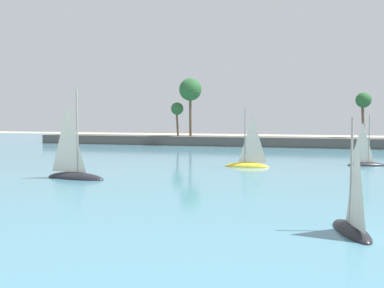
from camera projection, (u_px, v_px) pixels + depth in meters
The scene contains 6 objects.
sea at pixel (279, 154), 63.88m from camera, with size 220.00×112.42×0.06m, color teal.
palm_headland at pixel (315, 128), 78.05m from camera, with size 98.85×6.58×13.51m.
sailboat_near_shore at pixel (248, 161), 48.21m from camera, with size 5.02×1.55×7.27m.
sailboat_mid_bay at pixel (74, 170), 39.21m from camera, with size 6.19×2.52×8.73m.
sailboat_toward_headland at pixel (352, 222), 21.08m from camera, with size 2.23×4.44×6.18m.
sailboat_far_left at pixel (366, 161), 49.20m from camera, with size 4.52×2.19×6.30m.
Camera 1 is at (3.24, -2.07, 5.91)m, focal length 39.76 mm.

